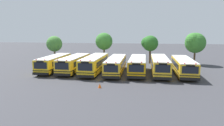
{
  "coord_description": "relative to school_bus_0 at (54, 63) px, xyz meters",
  "views": [
    {
      "loc": [
        4.37,
        -32.52,
        6.71
      ],
      "look_at": [
        -0.59,
        0.0,
        1.6
      ],
      "focal_mm": 33.23,
      "sensor_mm": 36.0,
      "label": 1
    }
  ],
  "objects": [
    {
      "name": "traffic_cone",
      "position": [
        9.82,
        -9.31,
        -1.12
      ],
      "size": [
        0.41,
        0.41,
        0.54
      ],
      "primitive_type": "cone",
      "color": "#EA5914",
      "rests_on": "ground_plane"
    },
    {
      "name": "school_bus_3",
      "position": [
        10.57,
        -0.33,
        -0.02
      ],
      "size": [
        2.53,
        11.38,
        2.61
      ],
      "rotation": [
        0.0,
        0.0,
        3.15
      ],
      "color": "yellow",
      "rests_on": "ground_plane"
    },
    {
      "name": "tree_2",
      "position": [
        16.04,
        10.72,
        2.79
      ],
      "size": [
        3.5,
        3.24,
        5.79
      ],
      "color": "#4C3823",
      "rests_on": "ground_plane"
    },
    {
      "name": "school_bus_2",
      "position": [
        7.09,
        -0.37,
        0.08
      ],
      "size": [
        2.66,
        11.08,
        2.79
      ],
      "rotation": [
        0.0,
        0.0,
        3.13
      ],
      "color": "yellow",
      "rests_on": "ground_plane"
    },
    {
      "name": "ground_plane",
      "position": [
        10.5,
        -0.19,
        -1.39
      ],
      "size": [
        160.0,
        160.0,
        0.0
      ],
      "primitive_type": "plane",
      "color": "#38383D"
    },
    {
      "name": "school_bus_6",
      "position": [
        21.01,
        -0.02,
        -0.02
      ],
      "size": [
        2.77,
        10.7,
        2.61
      ],
      "rotation": [
        0.0,
        0.0,
        3.12
      ],
      "color": "yellow",
      "rests_on": "ground_plane"
    },
    {
      "name": "tree_0",
      "position": [
        -5.0,
        11.45,
        2.44
      ],
      "size": [
        3.5,
        3.5,
        5.59
      ],
      "color": "#4C3823",
      "rests_on": "ground_plane"
    },
    {
      "name": "school_bus_0",
      "position": [
        0.0,
        0.0,
        0.0
      ],
      "size": [
        2.7,
        10.36,
        2.65
      ],
      "rotation": [
        0.0,
        0.0,
        3.17
      ],
      "color": "yellow",
      "rests_on": "ground_plane"
    },
    {
      "name": "school_bus_4",
      "position": [
        14.02,
        -0.28,
        0.02
      ],
      "size": [
        2.59,
        10.46,
        2.68
      ],
      "rotation": [
        0.0,
        0.0,
        3.13
      ],
      "color": "#EAA80C",
      "rests_on": "ground_plane"
    },
    {
      "name": "school_bus_1",
      "position": [
        3.57,
        -0.13,
        0.02
      ],
      "size": [
        2.77,
        10.41,
        2.69
      ],
      "rotation": [
        0.0,
        0.0,
        3.12
      ],
      "color": "yellow",
      "rests_on": "ground_plane"
    },
    {
      "name": "school_bus_5",
      "position": [
        17.43,
        -0.15,
        0.06
      ],
      "size": [
        2.46,
        10.82,
        2.78
      ],
      "rotation": [
        0.0,
        0.0,
        3.14
      ],
      "color": "yellow",
      "rests_on": "ground_plane"
    },
    {
      "name": "tree_1",
      "position": [
        6.53,
        10.33,
        3.15
      ],
      "size": [
        3.6,
        3.6,
        6.33
      ],
      "color": "#4C3823",
      "rests_on": "ground_plane"
    },
    {
      "name": "tree_3",
      "position": [
        24.89,
        10.5,
        3.08
      ],
      "size": [
        4.04,
        4.04,
        6.37
      ],
      "color": "#4C3823",
      "rests_on": "ground_plane"
    }
  ]
}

